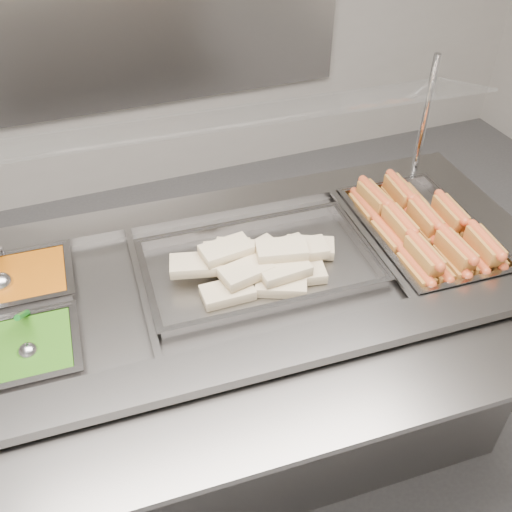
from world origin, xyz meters
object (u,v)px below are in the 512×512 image
object	(u,v)px
serving_spoon	(27,346)
pan_wraps	(259,268)
pan_hotdogs	(420,237)
ladle	(1,282)
sneeze_guard	(217,123)
steam_counter	(243,362)

from	to	relation	value
serving_spoon	pan_wraps	bearing A→B (deg)	9.40
pan_hotdogs	ladle	size ratio (longest dim) A/B	2.92
ladle	serving_spoon	distance (m)	0.31
pan_hotdogs	serving_spoon	size ratio (longest dim) A/B	3.24
pan_hotdogs	sneeze_guard	bearing A→B (deg)	157.60
pan_wraps	ladle	world-z (taller)	ladle
serving_spoon	steam_counter	bearing A→B (deg)	10.58
pan_wraps	serving_spoon	bearing A→B (deg)	-170.60
pan_hotdogs	ladle	world-z (taller)	ladle
sneeze_guard	serving_spoon	distance (m)	0.86
steam_counter	ladle	distance (m)	0.89
pan_wraps	sneeze_guard	bearing A→B (deg)	102.23
sneeze_guard	ladle	size ratio (longest dim) A/B	8.55
steam_counter	pan_wraps	xyz separation A→B (m)	(0.06, -0.00, 0.45)
steam_counter	sneeze_guard	xyz separation A→B (m)	(0.01, 0.23, 0.87)
pan_wraps	steam_counter	bearing A→B (deg)	176.88
pan_wraps	serving_spoon	world-z (taller)	serving_spoon
pan_wraps	serving_spoon	distance (m)	0.74
pan_wraps	ladle	distance (m)	0.81
steam_counter	serving_spoon	xyz separation A→B (m)	(-0.67, -0.12, 0.49)
steam_counter	pan_hotdogs	bearing A→B (deg)	-3.12
pan_wraps	pan_hotdogs	bearing A→B (deg)	-3.12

